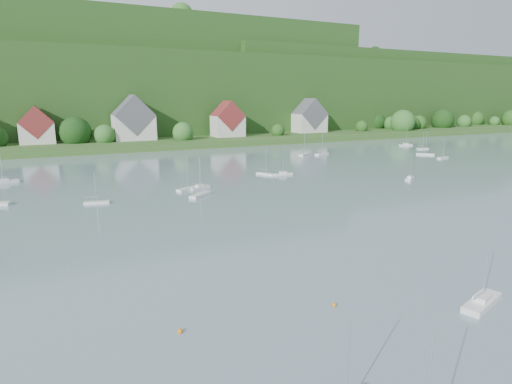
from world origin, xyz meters
The scene contains 10 objects.
far_shore_strip centered at (0.00, 200.00, 1.50)m, with size 600.00×60.00×3.00m, color #2C531F.
forested_ridge centered at (0.39, 268.57, 22.89)m, with size 620.00×181.22×69.89m.
village_building_1 centered at (-30.00, 189.00, 8.75)m, with size 12.00×9.36×14.00m.
village_building_2 centered at (5.00, 188.00, 10.27)m, with size 16.00×11.44×18.00m.
village_building_3 centered at (45.00, 186.00, 9.43)m, with size 13.00×10.40×15.50m.
village_building_4 centered at (90.00, 190.00, 9.59)m, with size 15.00×10.40×16.50m.
near_sailboat_3 centered at (10.96, 35.76, 0.44)m, with size 6.30×3.46×8.20m.
mooring_buoy_3 centered at (-2.11, 41.91, 0.00)m, with size 0.45×0.45×0.45m, color orange.
mooring_buoy_5 centered at (-16.95, 43.76, 0.00)m, with size 0.48×0.48×0.48m, color orange.
far_sailboat_cluster centered at (7.68, 117.59, 0.37)m, with size 205.18×67.85×8.71m.
Camera 1 is at (-25.39, 11.13, 19.86)m, focal length 29.74 mm.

